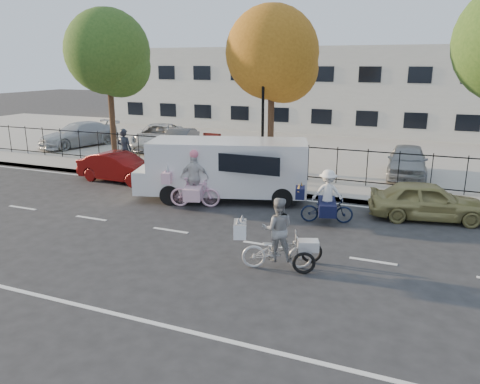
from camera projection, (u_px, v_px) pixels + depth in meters
The scene contains 22 objects.
ground at pixel (171, 230), 14.23m from camera, with size 120.00×120.00×0.00m, color #333334.
road_markings at pixel (171, 230), 14.23m from camera, with size 60.00×9.52×0.01m, color silver, non-canonical shape.
curb at pixel (235, 188), 18.71m from camera, with size 60.00×0.10×0.15m, color #A8A399.
sidewalk at pixel (245, 182), 19.65m from camera, with size 60.00×2.20×0.15m, color #A8A399.
parking_lot at pixel (301, 148), 27.57m from camera, with size 60.00×15.60×0.15m, color #A8A399.
iron_fence at pixel (255, 158), 20.40m from camera, with size 58.00×0.06×1.50m, color black, non-canonical shape.
building at pixel (337, 89), 35.69m from camera, with size 34.00×10.00×6.00m, color silver.
lamppost at pixel (263, 108), 19.27m from camera, with size 0.36×0.36×4.33m.
street_sign at pixel (212, 145), 20.59m from camera, with size 0.85×0.06×1.80m.
zebra_trike at pixel (277, 241), 11.47m from camera, with size 2.10×1.39×1.82m.
unicorn_bike at pixel (194, 186), 16.37m from camera, with size 2.08×1.50×2.05m.
bull_bike at pixel (326, 202), 14.79m from camera, with size 1.91×1.34×1.72m.
white_van at pixel (226, 167), 17.24m from camera, with size 6.67×3.65×2.21m.
red_sedan at pixel (120, 167), 19.97m from camera, with size 1.31×3.77×1.24m, color #570A0A.
gold_sedan at pixel (428, 201), 15.11m from camera, with size 1.48×3.67×1.25m, color #9D9355.
pedestrian at pixel (125, 149), 21.36m from camera, with size 0.70×0.46×1.91m, color black.
lot_car_a at pixel (79, 134), 27.57m from camera, with size 1.95×4.79×1.39m, color #B8BCC1.
lot_car_b at pixel (158, 136), 26.90m from camera, with size 2.27×4.92×1.37m, color silver.
lot_car_c at pixel (179, 140), 26.05m from camera, with size 1.29×3.70×1.22m, color #494C50.
lot_car_d at pixel (407, 161), 20.23m from camera, with size 1.61×3.99×1.36m, color #93979A.
tree_west at pixel (111, 56), 22.51m from camera, with size 4.08×4.08×7.48m.
tree_mid at pixel (275, 57), 20.02m from camera, with size 4.01×4.01×7.36m.
Camera 1 is at (7.08, -11.58, 4.94)m, focal length 35.00 mm.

